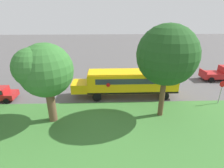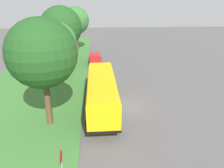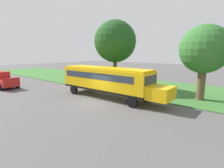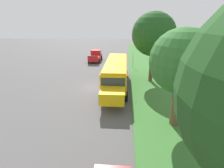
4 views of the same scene
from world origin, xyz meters
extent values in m
plane|color=#565454|center=(0.00, 0.00, 0.00)|extent=(120.00, 120.00, 0.00)
cube|color=#3D7533|center=(-10.00, 0.00, 0.04)|extent=(12.00, 80.00, 0.08)
cube|color=yellow|center=(-2.22, -0.58, 1.90)|extent=(2.50, 10.50, 2.20)
cube|color=yellow|center=(-2.22, 5.62, 1.35)|extent=(2.20, 1.90, 1.10)
cube|color=yellow|center=(-2.22, -0.58, 3.08)|extent=(2.35, 10.29, 0.16)
cube|color=black|center=(-2.22, -0.58, 0.92)|extent=(2.54, 10.54, 0.20)
cube|color=#2D3842|center=(-2.22, -0.88, 2.36)|extent=(2.53, 9.24, 0.64)
cube|color=#2D3842|center=(-2.22, 4.62, 2.36)|extent=(2.25, 0.12, 0.80)
cylinder|color=red|center=(-3.65, 2.31, 2.05)|extent=(0.03, 0.44, 0.44)
cylinder|color=black|center=(-3.47, 3.62, 0.50)|extent=(0.30, 1.00, 1.00)
cylinder|color=black|center=(-0.97, 3.62, 0.50)|extent=(0.30, 1.00, 1.00)
cylinder|color=black|center=(-3.47, -4.25, 0.50)|extent=(0.30, 1.00, 1.00)
cylinder|color=black|center=(-0.97, -4.25, 0.50)|extent=(0.30, 1.00, 1.00)
cube|color=#B21E1E|center=(-2.80, 15.27, 0.64)|extent=(1.80, 4.40, 0.64)
cube|color=#B21E1E|center=(-2.80, 15.12, 1.26)|extent=(1.60, 2.20, 0.60)
cube|color=#2D3842|center=(-2.80, 15.12, 1.28)|extent=(1.62, 2.02, 0.45)
cylinder|color=black|center=(-3.70, 16.77, 0.32)|extent=(0.22, 0.64, 0.64)
cylinder|color=black|center=(-1.90, 16.77, 0.32)|extent=(0.22, 0.64, 0.64)
cylinder|color=black|center=(-3.70, 13.78, 0.32)|extent=(0.22, 0.64, 0.64)
cylinder|color=black|center=(-1.90, 13.78, 0.32)|extent=(0.22, 0.64, 0.64)
cylinder|color=brown|center=(-6.70, -2.80, 2.05)|extent=(0.50, 0.50, 4.09)
sphere|color=#1E4C1C|center=(-6.70, -2.80, 6.11)|extent=(5.38, 5.38, 5.38)
sphere|color=#1E4C1C|center=(-7.08, -2.90, 6.68)|extent=(3.42, 3.42, 3.42)
cylinder|color=brown|center=(-7.23, 7.59, 1.65)|extent=(0.75, 0.75, 3.29)
sphere|color=#33702D|center=(-7.23, 7.59, 5.02)|extent=(4.61, 4.61, 4.61)
sphere|color=#33702D|center=(-7.87, 8.38, 5.48)|extent=(3.21, 3.21, 3.21)
cylinder|color=#4C3826|center=(-7.88, 15.32, 1.69)|extent=(0.46, 0.46, 3.38)
sphere|color=#1E4C1C|center=(-7.88, 15.32, 5.77)|extent=(6.37, 6.37, 6.37)
sphere|color=#1E4C1C|center=(-7.17, 15.34, 5.81)|extent=(4.62, 4.62, 4.62)
cylinder|color=brown|center=(-6.46, 24.51, 1.94)|extent=(0.70, 0.70, 3.89)
sphere|color=#33702D|center=(-6.46, 24.51, 5.86)|extent=(5.25, 5.25, 5.25)
sphere|color=#33702D|center=(-5.77, 24.24, 6.11)|extent=(3.83, 3.83, 3.83)
cylinder|color=red|center=(-4.60, -10.01, 2.40)|extent=(0.03, 0.68, 0.68)
camera|label=1|loc=(-21.47, 2.54, 9.63)|focal=28.00mm
camera|label=2|loc=(-2.65, -19.19, 10.03)|focal=35.00mm
camera|label=3|loc=(11.41, 11.48, 4.72)|focal=28.00mm
camera|label=4|loc=(-3.27, 19.77, 7.64)|focal=28.00mm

